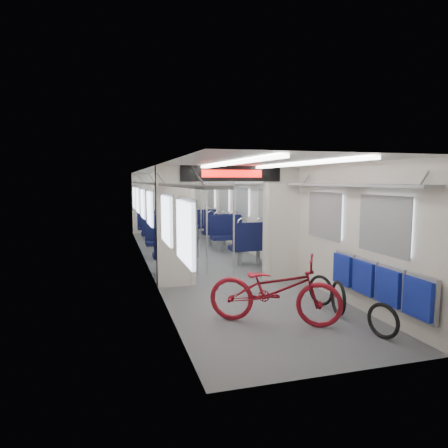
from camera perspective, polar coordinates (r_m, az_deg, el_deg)
name	(u,v)px	position (r m, az deg, el deg)	size (l,w,h in m)	color
carriage	(209,202)	(9.52, -2.17, 3.11)	(12.00, 12.02, 2.31)	#515456
bicycle	(275,289)	(5.73, 7.23, -9.25)	(0.65, 1.87, 0.99)	maroon
flip_bench	(377,282)	(6.15, 21.01, -7.73)	(0.12, 2.15, 0.57)	gray
bike_hoop_a	(383,323)	(5.64, 21.76, -12.96)	(0.47, 0.47, 0.05)	black
bike_hoop_b	(338,300)	(6.31, 16.00, -10.37)	(0.53, 0.53, 0.05)	black
bike_hoop_c	(321,292)	(6.74, 13.65, -9.39)	(0.50, 0.50, 0.05)	black
seat_bay_near_left	(169,241)	(9.65, -7.86, -2.49)	(0.94, 2.24, 1.15)	black
seat_bay_near_right	(238,236)	(10.50, 1.95, -1.73)	(0.95, 2.24, 1.15)	black
seat_bay_far_left	(153,227)	(13.12, -10.06, -0.39)	(0.88, 1.94, 1.06)	black
seat_bay_far_right	(211,225)	(13.27, -1.94, -0.14)	(0.91, 2.08, 1.10)	black
stanchion_near_left	(207,221)	(8.51, -2.46, 0.37)	(0.04, 0.04, 2.30)	silver
stanchion_near_right	(234,222)	(8.48, 1.41, 0.35)	(0.04, 0.04, 2.30)	silver
stanchion_far_left	(183,211)	(11.35, -5.88, 1.81)	(0.04, 0.04, 2.30)	silver
stanchion_far_right	(201,211)	(11.52, -3.31, 1.90)	(0.04, 0.04, 2.30)	silver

